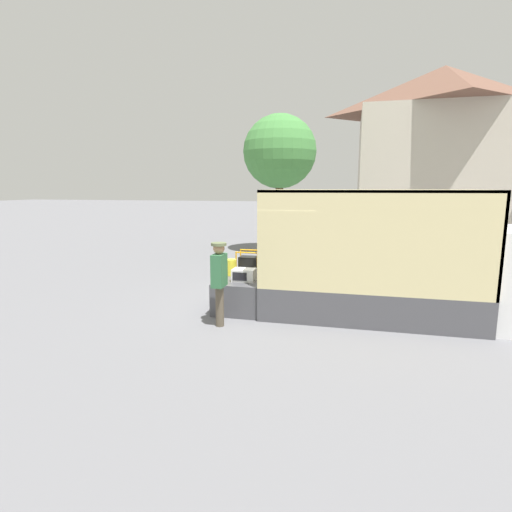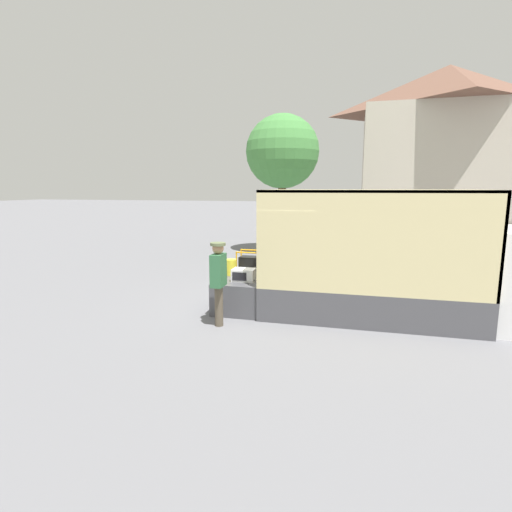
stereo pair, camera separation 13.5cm
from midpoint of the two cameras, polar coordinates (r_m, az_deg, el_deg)
The scene contains 9 objects.
ground_plane at distance 10.23m, azimuth 1.39°, elevation -7.14°, with size 160.00×160.00×0.00m, color slate.
box_truck at distance 9.98m, azimuth 24.21°, elevation -3.20°, with size 6.74×2.49×2.92m.
tailgate_deck at distance 10.26m, azimuth -1.75°, elevation -4.88°, with size 1.15×2.36×0.76m, color #4C4C51.
microwave at distance 9.57m, azimuth -2.12°, elevation -2.71°, with size 0.54×0.42×0.29m.
portable_generator at distance 10.60m, azimuth -1.31°, elevation -1.11°, with size 0.61×0.48×0.56m.
orange_bucket at distance 10.18m, azimuth -3.99°, elevation -1.63°, with size 0.28×0.28×0.41m.
worker_person at distance 8.54m, azimuth -5.73°, elevation -2.70°, with size 0.33×0.44×1.83m.
house_backdrop at distance 25.20m, azimuth 24.57°, elevation 13.12°, with size 9.10×8.31×9.51m.
street_tree at distance 18.55m, azimuth 3.20°, elevation 14.57°, with size 3.29×3.29×6.22m.
Camera 1 is at (1.97, -9.59, 2.96)m, focal length 28.00 mm.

